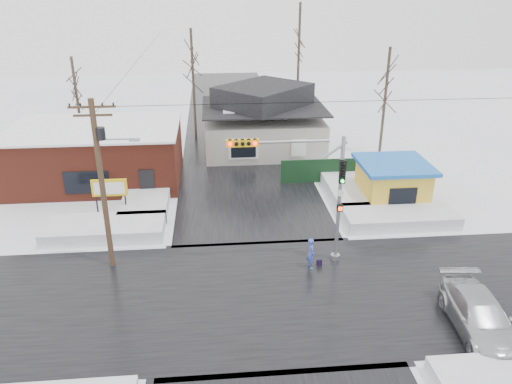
{
  "coord_description": "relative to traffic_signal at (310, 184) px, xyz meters",
  "views": [
    {
      "loc": [
        -2.42,
        -20.0,
        14.25
      ],
      "look_at": [
        -0.09,
        5.7,
        3.0
      ],
      "focal_mm": 35.0,
      "sensor_mm": 36.0,
      "label": 1
    }
  ],
  "objects": [
    {
      "name": "utility_pole",
      "position": [
        -10.36,
        0.53,
        0.57
      ],
      "size": [
        3.15,
        0.44,
        9.0
      ],
      "color": "#382619",
      "rests_on": "ground"
    },
    {
      "name": "snowbank_nside_e",
      "position": [
        4.57,
        9.03,
        -4.14
      ],
      "size": [
        3.0,
        8.0,
        0.8
      ],
      "primitive_type": "cube",
      "color": "white",
      "rests_on": "ground"
    },
    {
      "name": "shopping_bag",
      "position": [
        0.57,
        -0.54,
        -4.36
      ],
      "size": [
        0.3,
        0.18,
        0.35
      ],
      "primitive_type": "cube",
      "rotation": [
        0.0,
        0.0,
        0.22
      ],
      "color": "black",
      "rests_on": "ground"
    },
    {
      "name": "tree_far_right",
      "position": [
        9.57,
        17.03,
        2.62
      ],
      "size": [
        3.0,
        3.0,
        9.0
      ],
      "color": "#332821",
      "rests_on": "ground"
    },
    {
      "name": "road_ns",
      "position": [
        -2.43,
        -2.97,
        -4.53
      ],
      "size": [
        10.0,
        120.0,
        0.02
      ],
      "primitive_type": "cube",
      "color": "black",
      "rests_on": "ground"
    },
    {
      "name": "road_ew",
      "position": [
        -2.43,
        -2.97,
        -4.53
      ],
      "size": [
        120.0,
        10.0,
        0.02
      ],
      "primitive_type": "cube",
      "color": "black",
      "rests_on": "ground"
    },
    {
      "name": "snowbank_nside_w",
      "position": [
        -9.43,
        9.03,
        -4.14
      ],
      "size": [
        3.0,
        8.0,
        0.8
      ],
      "primitive_type": "cube",
      "color": "white",
      "rests_on": "ground"
    },
    {
      "name": "pedestrian",
      "position": [
        0.05,
        -0.69,
        -3.67
      ],
      "size": [
        0.52,
        0.7,
        1.73
      ],
      "primitive_type": "imported",
      "rotation": [
        0.0,
        0.0,
        1.75
      ],
      "color": "#3F51B2",
      "rests_on": "ground"
    },
    {
      "name": "ground",
      "position": [
        -2.43,
        -2.97,
        -4.54
      ],
      "size": [
        120.0,
        120.0,
        0.0
      ],
      "primitive_type": "plane",
      "color": "white",
      "rests_on": "ground"
    },
    {
      "name": "brick_building",
      "position": [
        -13.43,
        13.03,
        -2.46
      ],
      "size": [
        12.2,
        8.2,
        4.12
      ],
      "color": "maroon",
      "rests_on": "ground"
    },
    {
      "name": "tree_far_left",
      "position": [
        -6.43,
        23.03,
        3.41
      ],
      "size": [
        3.0,
        3.0,
        10.0
      ],
      "color": "#332821",
      "rests_on": "ground"
    },
    {
      "name": "fence",
      "position": [
        4.07,
        11.03,
        -3.64
      ],
      "size": [
        8.0,
        0.12,
        1.8
      ],
      "primitive_type": "cube",
      "color": "black",
      "rests_on": "ground"
    },
    {
      "name": "house",
      "position": [
        -0.43,
        19.03,
        -1.92
      ],
      "size": [
        10.4,
        8.4,
        5.76
      ],
      "color": "#B7B3A5",
      "rests_on": "ground"
    },
    {
      "name": "traffic_signal",
      "position": [
        0.0,
        0.0,
        0.0
      ],
      "size": [
        6.05,
        0.68,
        7.0
      ],
      "color": "gray",
      "rests_on": "ground"
    },
    {
      "name": "snowbank_nw",
      "position": [
        -11.43,
        4.03,
        -4.14
      ],
      "size": [
        7.0,
        3.0,
        0.8
      ],
      "primitive_type": "cube",
      "color": "white",
      "rests_on": "ground"
    },
    {
      "name": "kiosk",
      "position": [
        7.07,
        7.03,
        -3.08
      ],
      "size": [
        4.6,
        4.6,
        2.88
      ],
      "color": "yellow",
      "rests_on": "ground"
    },
    {
      "name": "tree_far_west",
      "position": [
        -16.43,
        21.03,
        1.82
      ],
      "size": [
        3.0,
        3.0,
        8.0
      ],
      "color": "#332821",
      "rests_on": "ground"
    },
    {
      "name": "tree_far_mid",
      "position": [
        3.57,
        25.03,
        5.0
      ],
      "size": [
        3.0,
        3.0,
        12.0
      ],
      "color": "#332821",
      "rests_on": "ground"
    },
    {
      "name": "car",
      "position": [
        6.31,
        -6.41,
        -3.75
      ],
      "size": [
        2.67,
        5.62,
        1.58
      ],
      "primitive_type": "imported",
      "rotation": [
        0.0,
        0.0,
        -0.09
      ],
      "color": "#B6B7BD",
      "rests_on": "ground"
    },
    {
      "name": "snowbank_ne",
      "position": [
        6.57,
        4.03,
        -4.14
      ],
      "size": [
        7.0,
        3.0,
        0.8
      ],
      "primitive_type": "cube",
      "color": "white",
      "rests_on": "ground"
    },
    {
      "name": "marquee_sign",
      "position": [
        -11.43,
        6.53,
        -2.62
      ],
      "size": [
        2.2,
        0.21,
        2.55
      ],
      "color": "black",
      "rests_on": "ground"
    }
  ]
}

